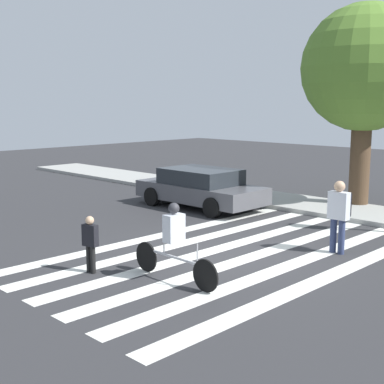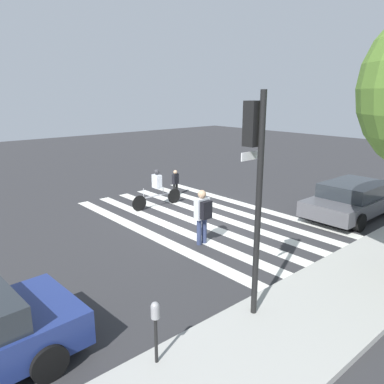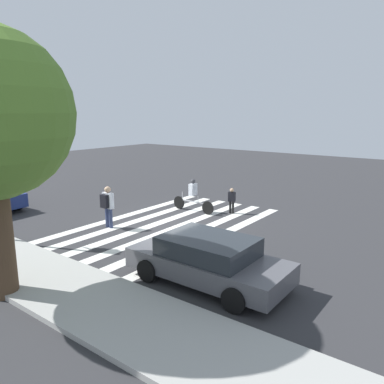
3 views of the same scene
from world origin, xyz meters
TOP-DOWN VIEW (x-y plane):
  - ground_plane at (0.00, 0.00)m, footprint 60.00×60.00m
  - sidewalk_curb at (0.00, 6.25)m, footprint 36.00×2.50m
  - crosswalk_stripes at (-0.00, 0.00)m, footprint 5.46×10.00m
  - traffic_light at (3.64, 5.33)m, footprint 0.60×0.50m
  - parking_meter at (6.04, 5.34)m, footprint 0.15×0.15m
  - pedestrian_adult_blue_shirt at (1.73, 1.82)m, footprint 0.48×0.41m
  - pedestrian_adult_tall_backpack at (-1.18, -3.17)m, footprint 0.36×0.23m
  - cyclist_mid_street at (0.46, -2.32)m, footprint 2.38×0.41m
  - car_parked_silver_sedan at (-4.45, 3.56)m, footprint 4.54×2.11m

SIDE VIEW (x-z plane):
  - ground_plane at x=0.00m, z-range 0.00..0.00m
  - crosswalk_stripes at x=0.00m, z-range 0.00..0.01m
  - sidewalk_curb at x=0.00m, z-range 0.00..0.14m
  - pedestrian_adult_tall_backpack at x=-1.18m, z-range 0.08..1.29m
  - car_parked_silver_sedan at x=-4.45m, z-range 0.03..1.36m
  - cyclist_mid_street at x=0.46m, z-range 0.06..1.66m
  - parking_meter at x=6.04m, z-range 0.32..1.60m
  - pedestrian_adult_blue_shirt at x=1.73m, z-range 0.15..1.88m
  - traffic_light at x=3.64m, z-range 0.93..5.56m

